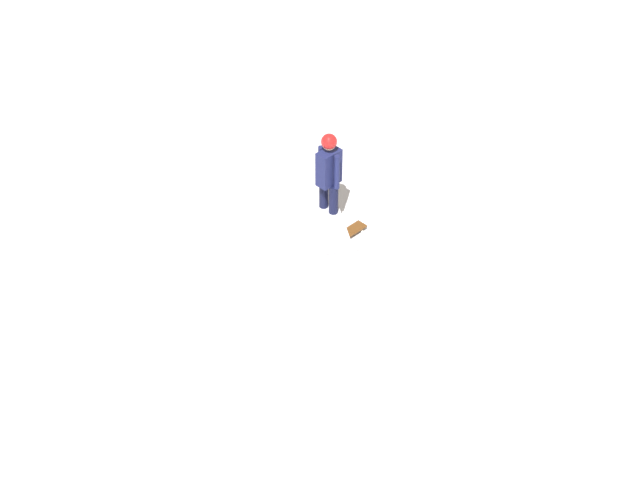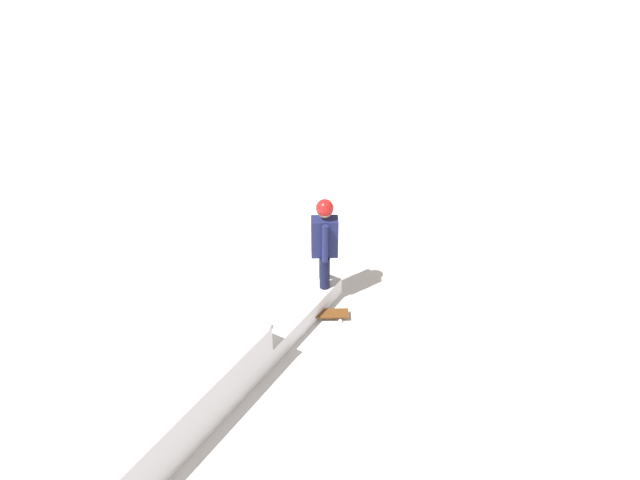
% 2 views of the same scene
% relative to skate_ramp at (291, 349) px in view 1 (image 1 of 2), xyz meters
% --- Properties ---
extents(ground_plane, '(60.00, 60.00, 0.00)m').
position_rel_skate_ramp_xyz_m(ground_plane, '(-0.20, 0.56, -0.32)').
color(ground_plane, silver).
extents(skate_ramp, '(5.96, 4.26, 0.74)m').
position_rel_skate_ramp_xyz_m(skate_ramp, '(0.00, 0.00, 0.00)').
color(skate_ramp, silver).
rests_on(skate_ramp, ground).
extents(skater, '(0.43, 0.42, 1.73)m').
position_rel_skate_ramp_xyz_m(skater, '(2.37, -2.03, 0.69)').
color(skater, black).
rests_on(skater, ground).
extents(skateboard, '(0.39, 0.82, 0.09)m').
position_rel_skate_ramp_xyz_m(skateboard, '(1.91, -2.07, -0.24)').
color(skateboard, '#593314').
rests_on(skateboard, ground).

